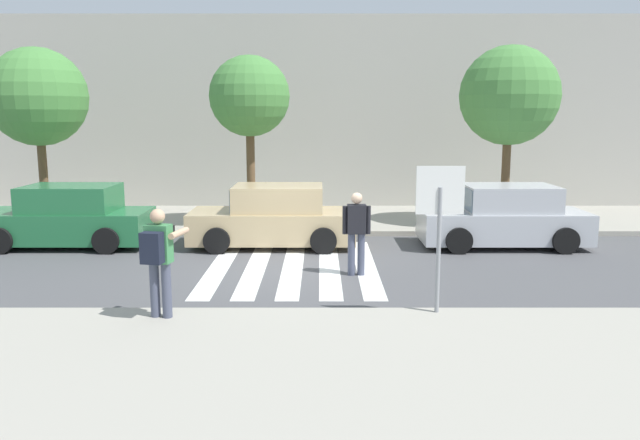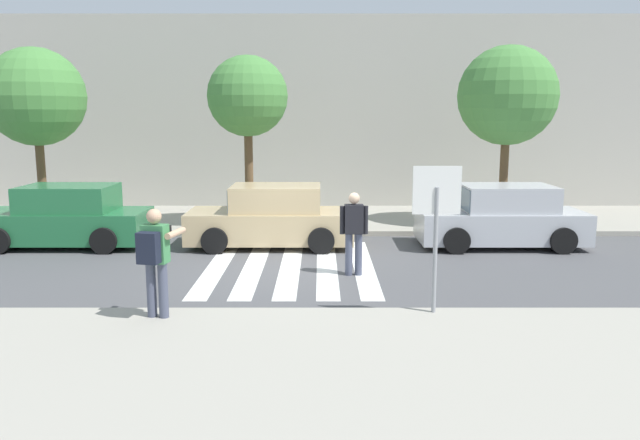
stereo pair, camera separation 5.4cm
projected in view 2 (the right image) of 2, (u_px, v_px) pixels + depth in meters
ground_plane at (292, 268)px, 13.48m from camera, size 120.00×120.00×0.00m
sidewalk_near at (267, 391)px, 7.36m from camera, size 60.00×6.00×0.14m
sidewalk_far at (302, 219)px, 19.38m from camera, size 60.00×4.80×0.14m
building_facade_far at (305, 114)px, 23.18m from camera, size 56.00×4.00×6.59m
crosswalk_stripe_0 at (220, 266)px, 13.68m from camera, size 0.44×5.20×0.01m
crosswalk_stripe_1 at (256, 266)px, 13.68m from camera, size 0.44×5.20×0.01m
crosswalk_stripe_2 at (293, 266)px, 13.68m from camera, size 0.44×5.20×0.01m
crosswalk_stripe_3 at (329, 266)px, 13.67m from camera, size 0.44×5.20×0.01m
crosswalk_stripe_4 at (366, 266)px, 13.67m from camera, size 0.44×5.20×0.01m
stop_sign at (439, 207)px, 9.79m from camera, size 0.76×0.08×2.36m
photographer_with_backpack at (157, 253)px, 9.65m from camera, size 0.69×0.91×1.72m
pedestrian_crossing at (356, 229)px, 12.77m from camera, size 0.58×0.25×1.72m
parked_car_green at (68, 218)px, 15.65m from camera, size 4.10×1.92×1.55m
parked_car_tan at (275, 218)px, 15.63m from camera, size 4.10×1.92×1.55m
parked_car_silver at (505, 218)px, 15.60m from camera, size 4.10×1.92×1.55m
street_tree_west at (39, 98)px, 17.14m from camera, size 2.69×2.69×4.97m
street_tree_center at (250, 97)px, 17.30m from camera, size 2.24×2.24×4.77m
street_tree_east at (510, 96)px, 17.22m from camera, size 2.75×2.75×5.04m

